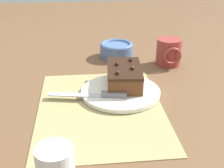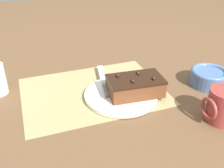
{
  "view_description": "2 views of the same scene",
  "coord_description": "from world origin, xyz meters",
  "px_view_note": "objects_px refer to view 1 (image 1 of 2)",
  "views": [
    {
      "loc": [
        0.74,
        -0.05,
        0.43
      ],
      "look_at": [
        -0.1,
        0.04,
        0.03
      ],
      "focal_mm": 50.0,
      "sensor_mm": 36.0,
      "label": 1
    },
    {
      "loc": [
        0.19,
        0.72,
        0.46
      ],
      "look_at": [
        -0.05,
        0.04,
        0.04
      ],
      "focal_mm": 42.0,
      "sensor_mm": 36.0,
      "label": 2
    }
  ],
  "objects_px": {
    "small_bowl": "(117,50)",
    "serving_knife": "(101,95)",
    "cake_plate": "(121,92)",
    "chocolate_cake": "(124,76)",
    "coffee_mug": "(169,52)"
  },
  "relations": [
    {
      "from": "small_bowl",
      "to": "serving_knife",
      "type": "bearing_deg",
      "value": -13.97
    },
    {
      "from": "cake_plate",
      "to": "coffee_mug",
      "type": "xyz_separation_m",
      "value": [
        -0.22,
        0.2,
        0.04
      ]
    },
    {
      "from": "cake_plate",
      "to": "chocolate_cake",
      "type": "relative_size",
      "value": 1.3
    },
    {
      "from": "chocolate_cake",
      "to": "small_bowl",
      "type": "relative_size",
      "value": 1.42
    },
    {
      "from": "cake_plate",
      "to": "chocolate_cake",
      "type": "height_order",
      "value": "chocolate_cake"
    },
    {
      "from": "chocolate_cake",
      "to": "small_bowl",
      "type": "distance_m",
      "value": 0.27
    },
    {
      "from": "chocolate_cake",
      "to": "cake_plate",
      "type": "bearing_deg",
      "value": -20.66
    },
    {
      "from": "chocolate_cake",
      "to": "serving_knife",
      "type": "height_order",
      "value": "chocolate_cake"
    },
    {
      "from": "chocolate_cake",
      "to": "coffee_mug",
      "type": "relative_size",
      "value": 1.8
    },
    {
      "from": "cake_plate",
      "to": "small_bowl",
      "type": "distance_m",
      "value": 0.32
    },
    {
      "from": "cake_plate",
      "to": "chocolate_cake",
      "type": "xyz_separation_m",
      "value": [
        -0.04,
        0.02,
        0.03
      ]
    },
    {
      "from": "small_bowl",
      "to": "cake_plate",
      "type": "bearing_deg",
      "value": -4.57
    },
    {
      "from": "chocolate_cake",
      "to": "serving_knife",
      "type": "xyz_separation_m",
      "value": [
        0.07,
        -0.08,
        -0.02
      ]
    },
    {
      "from": "cake_plate",
      "to": "chocolate_cake",
      "type": "bearing_deg",
      "value": 159.34
    },
    {
      "from": "cake_plate",
      "to": "serving_knife",
      "type": "height_order",
      "value": "serving_knife"
    }
  ]
}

